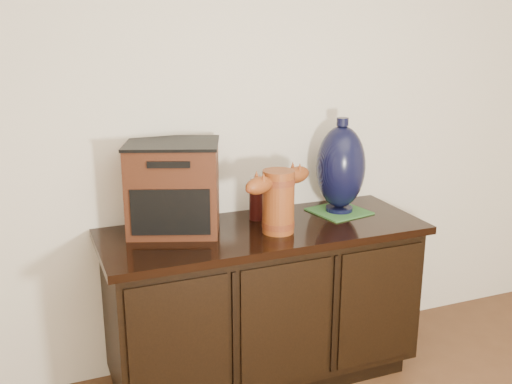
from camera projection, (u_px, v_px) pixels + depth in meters
name	position (u px, v px, depth m)	size (l,w,h in m)	color
sideboard	(263.00, 303.00, 2.78)	(1.46, 0.56, 0.75)	black
terracotta_vessel	(278.00, 198.00, 2.59)	(0.38, 0.23, 0.28)	brown
tv_radio	(174.00, 187.00, 2.60)	(0.48, 0.43, 0.40)	#431E10
green_mat	(339.00, 211.00, 2.90)	(0.24, 0.24, 0.01)	#32672E
lamp_base	(341.00, 167.00, 2.84)	(0.27, 0.27, 0.45)	black
spray_can	(257.00, 199.00, 2.77)	(0.07, 0.07, 0.20)	#4F100D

